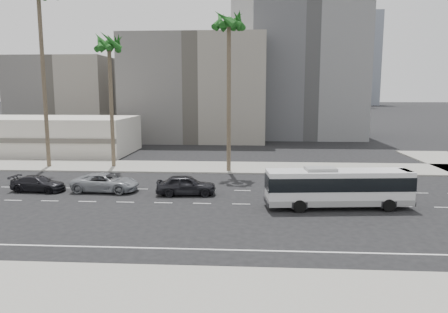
# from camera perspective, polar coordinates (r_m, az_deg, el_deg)

# --- Properties ---
(ground) EXTENTS (700.00, 700.00, 0.00)m
(ground) POSITION_cam_1_polar(r_m,az_deg,el_deg) (32.40, 7.68, -6.49)
(ground) COLOR black
(ground) RESTS_ON ground
(sidewalk_north) EXTENTS (120.00, 7.00, 0.15)m
(sidewalk_north) POSITION_cam_1_polar(r_m,az_deg,el_deg) (47.50, 6.38, -1.52)
(sidewalk_north) COLOR gray
(sidewalk_north) RESTS_ON ground
(sidewalk_south) EXTENTS (120.00, 7.00, 0.15)m
(sidewalk_south) POSITION_cam_1_polar(r_m,az_deg,el_deg) (17.94, 11.35, -19.28)
(sidewalk_south) COLOR gray
(sidewalk_south) RESTS_ON ground
(commercial_low) EXTENTS (22.00, 12.16, 5.00)m
(commercial_low) POSITION_cam_1_polar(r_m,az_deg,el_deg) (63.80, -22.13, 2.70)
(commercial_low) COLOR beige
(commercial_low) RESTS_ON ground
(midrise_beige_west) EXTENTS (24.00, 18.00, 18.00)m
(midrise_beige_west) POSITION_cam_1_polar(r_m,az_deg,el_deg) (76.81, -3.67, 9.08)
(midrise_beige_west) COLOR slate
(midrise_beige_west) RESTS_ON ground
(midrise_gray_center) EXTENTS (20.00, 20.00, 26.00)m
(midrise_gray_center) POSITION_cam_1_polar(r_m,az_deg,el_deg) (83.96, 10.90, 11.64)
(midrise_gray_center) COLOR #58595C
(midrise_gray_center) RESTS_ON ground
(midrise_beige_far) EXTENTS (18.00, 16.00, 15.00)m
(midrise_beige_far) POSITION_cam_1_polar(r_m,az_deg,el_deg) (88.68, -20.29, 7.54)
(midrise_beige_far) COLOR slate
(midrise_beige_far) RESTS_ON ground
(civic_tower) EXTENTS (42.00, 42.00, 129.00)m
(civic_tower) POSITION_cam_1_polar(r_m,az_deg,el_deg) (282.83, 3.77, 14.82)
(civic_tower) COLOR beige
(civic_tower) RESTS_ON ground
(highrise_right) EXTENTS (26.00, 26.00, 70.00)m
(highrise_right) POSITION_cam_1_polar(r_m,az_deg,el_deg) (266.78, 14.24, 14.13)
(highrise_right) COLOR slate
(highrise_right) RESTS_ON ground
(highrise_far) EXTENTS (22.00, 22.00, 60.00)m
(highrise_far) POSITION_cam_1_polar(r_m,az_deg,el_deg) (300.82, 17.93, 12.37)
(highrise_far) COLOR slate
(highrise_far) RESTS_ON ground
(city_bus) EXTENTS (10.72, 3.40, 3.03)m
(city_bus) POSITION_cam_1_polar(r_m,az_deg,el_deg) (32.06, 15.20, -3.96)
(city_bus) COLOR silver
(city_bus) RESTS_ON ground
(car_a) EXTENTS (2.36, 5.05, 1.67)m
(car_a) POSITION_cam_1_polar(r_m,az_deg,el_deg) (35.15, -5.15, -3.84)
(car_a) COLOR black
(car_a) RESTS_ON ground
(car_b) EXTENTS (2.88, 5.76, 1.57)m
(car_b) POSITION_cam_1_polar(r_m,az_deg,el_deg) (37.62, -15.71, -3.39)
(car_b) COLOR gray
(car_b) RESTS_ON ground
(car_c) EXTENTS (2.26, 4.79, 1.35)m
(car_c) POSITION_cam_1_polar(r_m,az_deg,el_deg) (39.63, -23.82, -3.37)
(car_c) COLOR black
(car_c) RESTS_ON ground
(palm_near) EXTENTS (4.97, 4.97, 16.74)m
(palm_near) POSITION_cam_1_polar(r_m,az_deg,el_deg) (44.91, 0.67, 17.29)
(palm_near) COLOR brown
(palm_near) RESTS_ON ground
(palm_mid) EXTENTS (4.78, 4.78, 14.77)m
(palm_mid) POSITION_cam_1_polar(r_m,az_deg,el_deg) (49.10, -15.28, 14.05)
(palm_mid) COLOR brown
(palm_mid) RESTS_ON ground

